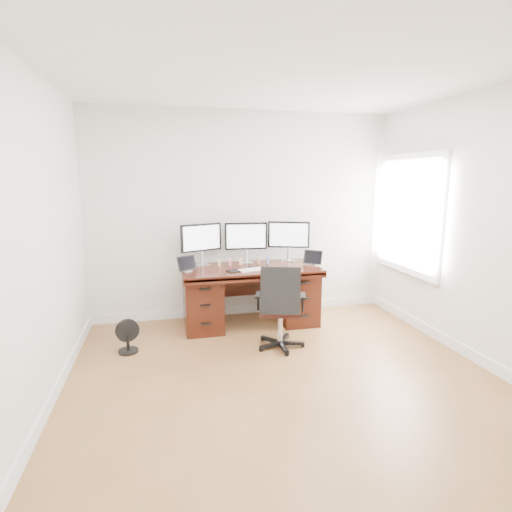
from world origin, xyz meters
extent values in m
plane|color=olive|center=(0.00, 0.00, 0.00)|extent=(4.50, 4.50, 0.00)
cube|color=white|center=(0.00, 2.25, 1.35)|extent=(4.00, 0.10, 2.70)
cube|color=white|center=(2.00, 0.00, 1.35)|extent=(0.10, 4.50, 2.70)
cube|color=white|center=(1.97, 1.50, 1.40)|extent=(0.04, 1.30, 1.50)
cube|color=white|center=(1.95, 1.50, 1.40)|extent=(0.01, 1.15, 1.35)
cube|color=#39130B|center=(0.00, 1.80, 0.72)|extent=(1.70, 0.80, 0.05)
cube|color=#39130B|center=(-0.60, 1.83, 0.35)|extent=(0.45, 0.70, 0.70)
cube|color=#39130B|center=(0.60, 1.83, 0.35)|extent=(0.45, 0.70, 0.70)
cube|color=black|center=(0.00, 2.10, 0.50)|extent=(0.74, 0.03, 0.40)
cylinder|color=black|center=(0.17, 1.05, 0.04)|extent=(0.63, 0.63, 0.07)
cylinder|color=silver|center=(0.17, 1.05, 0.25)|extent=(0.05, 0.05, 0.36)
cube|color=#33130F|center=(0.17, 1.05, 0.43)|extent=(0.54, 0.52, 0.06)
cube|color=black|center=(0.11, 0.87, 0.70)|extent=(0.41, 0.17, 0.49)
cube|color=black|center=(-0.06, 1.13, 0.59)|extent=(0.12, 0.22, 0.03)
cube|color=black|center=(0.40, 0.98, 0.59)|extent=(0.12, 0.22, 0.03)
cylinder|color=black|center=(-1.46, 1.28, 0.01)|extent=(0.21, 0.21, 0.03)
cylinder|color=black|center=(-1.46, 1.28, 0.11)|extent=(0.04, 0.04, 0.18)
cylinder|color=black|center=(-1.46, 1.28, 0.24)|extent=(0.25, 0.12, 0.25)
cube|color=silver|center=(-0.58, 2.07, 0.76)|extent=(0.22, 0.20, 0.01)
cylinder|color=silver|center=(-0.58, 2.07, 0.84)|extent=(0.04, 0.04, 0.18)
cube|color=black|center=(-0.58, 2.07, 1.10)|extent=(0.53, 0.23, 0.35)
cube|color=white|center=(-0.57, 2.05, 1.10)|extent=(0.47, 0.18, 0.30)
cube|color=silver|center=(0.00, 2.07, 0.76)|extent=(0.19, 0.15, 0.01)
cylinder|color=silver|center=(0.00, 2.07, 0.84)|extent=(0.04, 0.04, 0.18)
cube|color=black|center=(0.00, 2.07, 1.10)|extent=(0.55, 0.08, 0.35)
cube|color=white|center=(0.00, 2.05, 1.10)|extent=(0.50, 0.04, 0.30)
cube|color=silver|center=(0.58, 2.07, 0.76)|extent=(0.22, 0.19, 0.01)
cylinder|color=silver|center=(0.58, 2.07, 0.84)|extent=(0.04, 0.04, 0.18)
cube|color=black|center=(0.58, 2.07, 1.10)|extent=(0.53, 0.22, 0.35)
cube|color=white|center=(0.57, 2.05, 1.10)|extent=(0.47, 0.17, 0.30)
cube|color=silver|center=(-0.79, 1.75, 0.76)|extent=(0.13, 0.12, 0.01)
cube|color=black|center=(-0.79, 1.75, 0.85)|extent=(0.24, 0.17, 0.17)
cube|color=silver|center=(0.81, 1.75, 0.76)|extent=(0.13, 0.12, 0.01)
cube|color=black|center=(0.81, 1.75, 0.85)|extent=(0.23, 0.20, 0.17)
cube|color=white|center=(-0.02, 1.63, 0.76)|extent=(0.34, 0.21, 0.01)
cube|color=#BABDC2|center=(0.27, 1.59, 0.76)|extent=(0.13, 0.13, 0.01)
cube|color=black|center=(-0.21, 1.63, 0.76)|extent=(0.26, 0.21, 0.01)
cube|color=black|center=(0.03, 1.80, 0.76)|extent=(0.13, 0.09, 0.01)
cylinder|color=tan|center=(-0.38, 1.95, 0.78)|extent=(0.03, 0.03, 0.06)
sphere|color=tan|center=(-0.38, 1.95, 0.82)|extent=(0.04, 0.04, 0.04)
cylinder|color=pink|center=(-0.24, 1.95, 0.78)|extent=(0.03, 0.03, 0.06)
sphere|color=pink|center=(-0.24, 1.95, 0.82)|extent=(0.04, 0.04, 0.04)
cylinder|color=#E3884B|center=(-0.10, 1.95, 0.78)|extent=(0.03, 0.03, 0.06)
sphere|color=#E3884B|center=(-0.10, 1.95, 0.82)|extent=(0.04, 0.04, 0.04)
cylinder|color=#94724A|center=(0.14, 1.95, 0.78)|extent=(0.03, 0.03, 0.06)
sphere|color=#94724A|center=(0.14, 1.95, 0.82)|extent=(0.04, 0.04, 0.04)
cylinder|color=#5572D9|center=(0.26, 1.95, 0.78)|extent=(0.03, 0.03, 0.06)
sphere|color=#5572D9|center=(0.26, 1.95, 0.82)|extent=(0.04, 0.04, 0.04)
camera|label=1|loc=(-1.04, -2.95, 1.84)|focal=28.00mm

